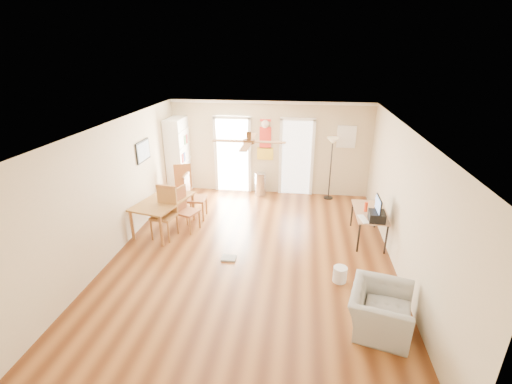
# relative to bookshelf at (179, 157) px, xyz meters

# --- Properties ---
(floor) EXTENTS (7.00, 7.00, 0.00)m
(floor) POSITION_rel_bookshelf_xyz_m (2.51, -3.12, -1.08)
(floor) COLOR brown
(floor) RESTS_ON ground
(ceiling) EXTENTS (5.50, 7.00, 0.00)m
(ceiling) POSITION_rel_bookshelf_xyz_m (2.51, -3.12, 1.52)
(ceiling) COLOR silver
(ceiling) RESTS_ON floor
(wall_back) EXTENTS (5.50, 0.04, 2.60)m
(wall_back) POSITION_rel_bookshelf_xyz_m (2.51, 0.38, 0.22)
(wall_back) COLOR beige
(wall_back) RESTS_ON floor
(wall_front) EXTENTS (5.50, 0.04, 2.60)m
(wall_front) POSITION_rel_bookshelf_xyz_m (2.51, -6.62, 0.22)
(wall_front) COLOR beige
(wall_front) RESTS_ON floor
(wall_left) EXTENTS (0.04, 7.00, 2.60)m
(wall_left) POSITION_rel_bookshelf_xyz_m (-0.24, -3.12, 0.22)
(wall_left) COLOR beige
(wall_left) RESTS_ON floor
(wall_right) EXTENTS (0.04, 7.00, 2.60)m
(wall_right) POSITION_rel_bookshelf_xyz_m (5.26, -3.12, 0.22)
(wall_right) COLOR beige
(wall_right) RESTS_ON floor
(crown_molding) EXTENTS (5.50, 7.00, 0.08)m
(crown_molding) POSITION_rel_bookshelf_xyz_m (2.51, -3.12, 1.48)
(crown_molding) COLOR white
(crown_molding) RESTS_ON wall_back
(kitchen_doorway) EXTENTS (0.90, 0.10, 2.10)m
(kitchen_doorway) POSITION_rel_bookshelf_xyz_m (1.46, 0.37, -0.03)
(kitchen_doorway) COLOR white
(kitchen_doorway) RESTS_ON wall_back
(bathroom_doorway) EXTENTS (0.80, 0.10, 2.10)m
(bathroom_doorway) POSITION_rel_bookshelf_xyz_m (3.26, 0.37, -0.03)
(bathroom_doorway) COLOR white
(bathroom_doorway) RESTS_ON wall_back
(wall_decal) EXTENTS (0.46, 0.03, 1.10)m
(wall_decal) POSITION_rel_bookshelf_xyz_m (2.39, 0.36, 0.47)
(wall_decal) COLOR red
(wall_decal) RESTS_ON wall_back
(ac_grille) EXTENTS (0.50, 0.04, 0.60)m
(ac_grille) POSITION_rel_bookshelf_xyz_m (4.56, 0.35, 0.62)
(ac_grille) COLOR white
(ac_grille) RESTS_ON wall_back
(framed_poster) EXTENTS (0.04, 0.66, 0.48)m
(framed_poster) POSITION_rel_bookshelf_xyz_m (-0.21, -1.72, 0.62)
(framed_poster) COLOR black
(framed_poster) RESTS_ON wall_left
(ceiling_fan) EXTENTS (1.24, 1.24, 0.20)m
(ceiling_fan) POSITION_rel_bookshelf_xyz_m (2.51, -3.42, 1.35)
(ceiling_fan) COLOR #593819
(ceiling_fan) RESTS_ON ceiling
(bookshelf) EXTENTS (0.73, 1.06, 2.16)m
(bookshelf) POSITION_rel_bookshelf_xyz_m (0.00, 0.00, 0.00)
(bookshelf) COLOR white
(bookshelf) RESTS_ON floor
(dining_table) EXTENTS (1.17, 1.60, 0.72)m
(dining_table) POSITION_rel_bookshelf_xyz_m (0.36, -2.24, -0.72)
(dining_table) COLOR olive
(dining_table) RESTS_ON floor
(dining_chair_right_a) EXTENTS (0.48, 0.48, 1.11)m
(dining_chair_right_a) POSITION_rel_bookshelf_xyz_m (0.91, -1.54, -0.52)
(dining_chair_right_a) COLOR #975E30
(dining_chair_right_a) RESTS_ON floor
(dining_chair_right_b) EXTENTS (0.53, 0.53, 1.01)m
(dining_chair_right_b) POSITION_rel_bookshelf_xyz_m (0.91, -2.20, -0.57)
(dining_chair_right_b) COLOR #9E5C33
(dining_chair_right_b) RESTS_ON floor
(dining_chair_near) EXTENTS (0.53, 0.53, 1.13)m
(dining_chair_near) POSITION_rel_bookshelf_xyz_m (0.50, -2.60, -0.51)
(dining_chair_near) COLOR #9C6532
(dining_chair_near) RESTS_ON floor
(dining_chair_far) EXTENTS (0.57, 0.57, 1.08)m
(dining_chair_far) POSITION_rel_bookshelf_xyz_m (0.26, -0.53, -0.54)
(dining_chair_far) COLOR olive
(dining_chair_far) RESTS_ON floor
(trash_can) EXTENTS (0.31, 0.31, 0.66)m
(trash_can) POSITION_rel_bookshelf_xyz_m (2.29, 0.09, -0.75)
(trash_can) COLOR #AFAFB1
(trash_can) RESTS_ON floor
(torchiere_lamp) EXTENTS (0.37, 0.37, 1.72)m
(torchiere_lamp) POSITION_rel_bookshelf_xyz_m (4.20, 0.12, -0.22)
(torchiere_lamp) COLOR black
(torchiere_lamp) RESTS_ON floor
(computer_desk) EXTENTS (0.62, 1.24, 0.66)m
(computer_desk) POSITION_rel_bookshelf_xyz_m (4.90, -2.09, -0.75)
(computer_desk) COLOR tan
(computer_desk) RESTS_ON floor
(imac) EXTENTS (0.21, 0.51, 0.48)m
(imac) POSITION_rel_bookshelf_xyz_m (4.98, -2.46, -0.18)
(imac) COLOR black
(imac) RESTS_ON computer_desk
(keyboard) EXTENTS (0.20, 0.42, 0.01)m
(keyboard) POSITION_rel_bookshelf_xyz_m (4.71, -2.51, -0.41)
(keyboard) COLOR silver
(keyboard) RESTS_ON computer_desk
(printer) EXTENTS (0.33, 0.38, 0.19)m
(printer) POSITION_rel_bookshelf_xyz_m (4.96, -2.53, -0.32)
(printer) COLOR black
(printer) RESTS_ON computer_desk
(orange_bottle) EXTENTS (0.09, 0.09, 0.21)m
(orange_bottle) POSITION_rel_bookshelf_xyz_m (4.81, -2.11, -0.31)
(orange_bottle) COLOR red
(orange_bottle) RESTS_ON computer_desk
(wastebasket_a) EXTENTS (0.30, 0.30, 0.29)m
(wastebasket_a) POSITION_rel_bookshelf_xyz_m (4.19, -3.74, -0.93)
(wastebasket_a) COLOR silver
(wastebasket_a) RESTS_ON floor
(wastebasket_b) EXTENTS (0.30, 0.30, 0.29)m
(wastebasket_b) POSITION_rel_bookshelf_xyz_m (4.64, -4.01, -0.93)
(wastebasket_b) COLOR white
(wastebasket_b) RESTS_ON floor
(floor_cloth) EXTENTS (0.29, 0.23, 0.04)m
(floor_cloth) POSITION_rel_bookshelf_xyz_m (2.07, -3.30, -1.06)
(floor_cloth) COLOR gray
(floor_cloth) RESTS_ON floor
(armchair) EXTENTS (1.07, 1.16, 0.64)m
(armchair) POSITION_rel_bookshelf_xyz_m (4.66, -4.84, -0.76)
(armchair) COLOR gray
(armchair) RESTS_ON floor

